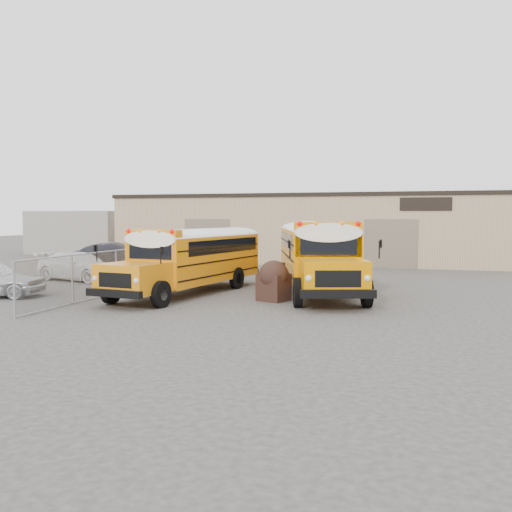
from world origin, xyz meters
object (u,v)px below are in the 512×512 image
(school_bus_right, at_px, (303,243))
(car_dark, at_px, (117,257))
(tarp_bundle, at_px, (274,280))
(car_white, at_px, (79,266))
(school_bus_left, at_px, (251,248))

(school_bus_right, distance_m, car_dark, 10.93)
(tarp_bundle, xyz_separation_m, car_white, (-11.00, 3.82, -0.09))
(car_white, bearing_deg, car_dark, 21.68)
(school_bus_left, xyz_separation_m, tarp_bundle, (3.02, -6.78, -0.79))
(school_bus_left, distance_m, school_bus_right, 3.19)
(car_dark, bearing_deg, school_bus_right, -105.44)
(school_bus_left, height_order, tarp_bundle, school_bus_left)
(school_bus_right, bearing_deg, tarp_bundle, -84.78)
(school_bus_right, xyz_separation_m, tarp_bundle, (0.83, -9.09, -0.96))
(car_white, height_order, car_dark, car_dark)
(car_white, bearing_deg, school_bus_right, -49.38)
(school_bus_right, distance_m, tarp_bundle, 9.18)
(school_bus_left, xyz_separation_m, car_dark, (-8.68, 1.77, -0.75))
(school_bus_right, bearing_deg, school_bus_left, -133.49)
(school_bus_right, relative_size, tarp_bundle, 6.90)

